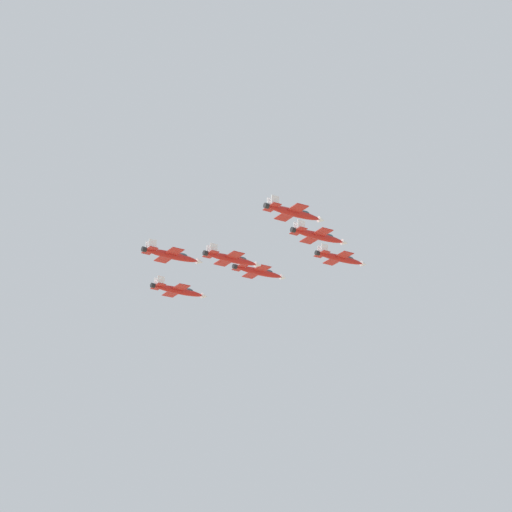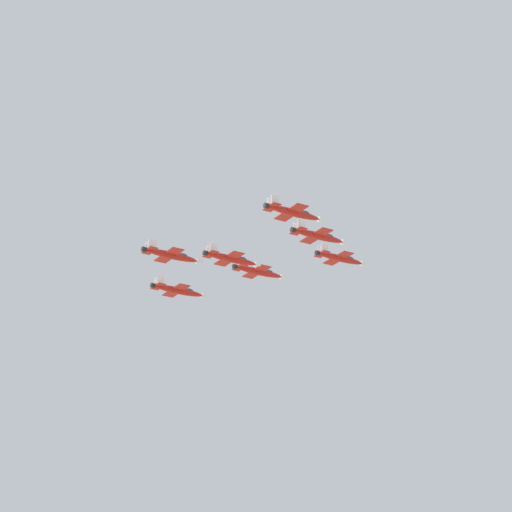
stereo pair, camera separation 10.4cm
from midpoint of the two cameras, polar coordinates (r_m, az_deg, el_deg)
The scene contains 7 objects.
jet_lead at distance 287.46m, azimuth 4.27°, elevation -0.11°, with size 15.72×9.90×3.32m.
jet_left_wingman at distance 288.80m, azimuth 0.16°, elevation -0.79°, with size 15.90×10.01×3.36m.
jet_right_wingman at distance 267.89m, azimuth 3.18°, elevation 1.02°, with size 16.12×10.14×3.40m.
jet_left_outer at distance 291.12m, azimuth -3.90°, elevation -1.74°, with size 16.32×10.28×3.45m.
jet_right_outer at distance 248.32m, azimuth 1.92°, elevation 2.20°, with size 15.74×9.91×3.33m.
jet_slot_rear at distance 268.80m, azimuth -1.22°, elevation -0.14°, with size 15.81×9.95×3.34m.
jet_trailing at distance 260.86m, azimuth -4.24°, elevation 0.04°, with size 15.72×9.90×3.32m.
Camera 2 is at (-117.98, -223.33, 57.05)m, focal length 79.68 mm.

